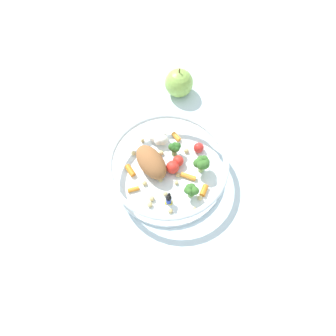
% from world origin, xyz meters
% --- Properties ---
extents(ground_plane, '(2.40, 2.40, 0.00)m').
position_xyz_m(ground_plane, '(0.00, 0.00, 0.00)').
color(ground_plane, silver).
extents(food_container, '(0.26, 0.26, 0.06)m').
position_xyz_m(food_container, '(-0.02, 0.01, 0.03)').
color(food_container, white).
rests_on(food_container, ground_plane).
extents(loose_apple, '(0.07, 0.07, 0.08)m').
position_xyz_m(loose_apple, '(-0.09, 0.25, 0.04)').
color(loose_apple, '#8CB74C').
rests_on(loose_apple, ground_plane).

